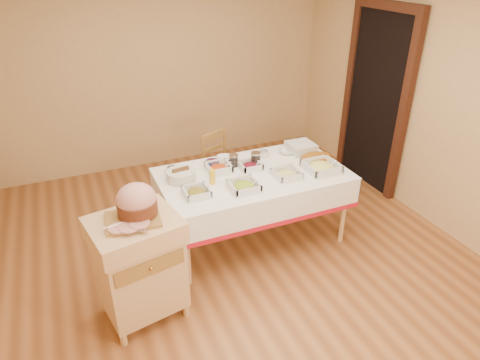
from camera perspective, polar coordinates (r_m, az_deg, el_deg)
name	(u,v)px	position (r m, az deg, el deg)	size (l,w,h in m)	color
room_shell	(236,137)	(3.58, -0.50, 5.70)	(5.00, 5.00, 5.00)	#96592E
doorway	(376,98)	(5.49, 17.68, 10.42)	(0.09, 1.10, 2.20)	black
dining_table	(253,188)	(4.24, 1.70, -1.02)	(1.82, 1.02, 0.76)	tan
butcher_cart	(139,263)	(3.49, -13.31, -10.72)	(0.74, 0.65, 0.92)	tan
dining_chair	(223,170)	(4.89, -2.30, 1.32)	(0.52, 0.51, 0.89)	olive
ham_on_board	(136,204)	(3.23, -13.69, -3.10)	(0.42, 0.40, 0.28)	olive
serving_dish_a	(197,192)	(3.80, -5.81, -1.62)	(0.23, 0.22, 0.10)	silver
serving_dish_b	(244,186)	(3.87, 0.51, -0.80)	(0.25, 0.25, 0.10)	silver
serving_dish_c	(287,174)	(4.11, 6.27, 0.82)	(0.24, 0.24, 0.10)	silver
serving_dish_d	(321,167)	(4.28, 10.79, 1.75)	(0.31, 0.31, 0.12)	silver
serving_dish_e	(219,168)	(4.20, -2.85, 1.65)	(0.24, 0.23, 0.11)	silver
serving_dish_f	(250,166)	(4.24, 1.36, 1.92)	(0.22, 0.21, 0.10)	silver
small_bowl_left	(173,169)	(4.21, -8.99, 1.40)	(0.13, 0.13, 0.06)	silver
small_bowl_mid	(212,163)	(4.31, -3.70, 2.29)	(0.14, 0.14, 0.06)	navy
small_bowl_right	(263,153)	(4.51, 3.13, 3.60)	(0.12, 0.12, 0.06)	silver
bowl_white_imported	(225,158)	(4.43, -2.04, 2.92)	(0.16, 0.16, 0.04)	silver
bowl_small_imported	(287,151)	(4.60, 6.25, 3.85)	(0.17, 0.17, 0.05)	silver
preserve_jar_left	(234,161)	(4.29, -0.85, 2.58)	(0.10, 0.10, 0.12)	silver
preserve_jar_right	(256,159)	(4.32, 2.12, 2.82)	(0.10, 0.10, 0.13)	silver
mustard_bottle	(212,176)	(3.95, -3.71, 0.51)	(0.06, 0.06, 0.17)	gold
bread_basket	(181,175)	(4.05, -7.88, 0.61)	(0.27, 0.27, 0.12)	silver
plate_stack	(301,147)	(4.65, 8.12, 4.32)	(0.27, 0.27, 0.10)	silver
brass_platter	(316,158)	(4.50, 10.14, 2.90)	(0.35, 0.25, 0.05)	gold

